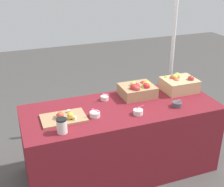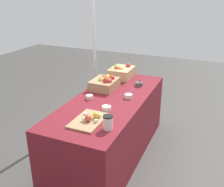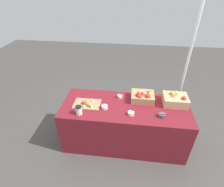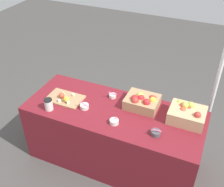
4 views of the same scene
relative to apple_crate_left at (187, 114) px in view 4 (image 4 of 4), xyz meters
The scene contains 11 objects.
ground_plane 1.10m from the apple_crate_left, 168.28° to the right, with size 10.00×10.00×0.00m, color #474442.
table 0.87m from the apple_crate_left, 168.28° to the right, with size 1.90×0.76×0.74m, color maroon.
apple_crate_left is the anchor object (origin of this frame).
apple_crate_middle 0.47m from the apple_crate_left, behind, with size 0.35×0.29×0.16m.
cutting_board_front 1.31m from the apple_crate_left, behind, with size 0.40×0.26×0.08m.
sample_bowl_near 0.40m from the apple_crate_left, 123.82° to the right, with size 0.10×0.09×0.10m.
sample_bowl_mid 1.06m from the apple_crate_left, 166.53° to the right, with size 0.10×0.09×0.11m.
sample_bowl_far 0.83m from the apple_crate_left, behind, with size 0.10×0.08×0.09m.
sample_bowl_extra 0.73m from the apple_crate_left, 152.01° to the right, with size 0.09×0.10×0.11m.
coffee_cup 1.42m from the apple_crate_left, 163.23° to the right, with size 0.09×0.09×0.13m.
tent_pole 0.63m from the apple_crate_left, 68.07° to the left, with size 0.04×0.04×2.25m, color white.
Camera 4 is at (0.88, -2.05, 2.55)m, focal length 43.70 mm.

